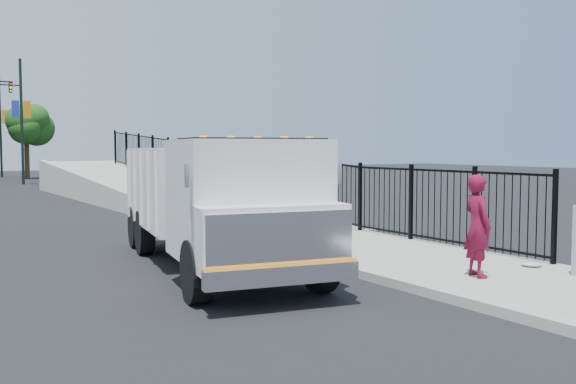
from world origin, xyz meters
TOP-DOWN VIEW (x-y plane):
  - ground at (0.00, 0.00)m, footprint 120.00×120.00m
  - sidewalk at (1.93, -2.00)m, footprint 3.55×12.00m
  - curb at (0.00, -2.00)m, footprint 0.30×12.00m
  - ramp at (2.12, 16.00)m, footprint 3.95×24.06m
  - iron_fence at (3.55, 12.00)m, footprint 0.10×28.00m
  - truck at (-1.92, 1.58)m, footprint 3.66×7.77m
  - worker at (1.37, -2.03)m, footprint 0.61×0.75m
  - debris at (3.00, -1.92)m, footprint 0.38×0.38m
  - light_pole_1 at (-0.25, 34.19)m, footprint 3.77×0.22m
  - tree_1 at (1.62, 41.72)m, footprint 2.48×2.48m

SIDE VIEW (x-z plane):
  - ground at x=0.00m, z-range 0.00..0.00m
  - ramp at x=2.12m, z-range -1.60..1.60m
  - sidewalk at x=1.93m, z-range 0.00..0.12m
  - curb at x=0.00m, z-range 0.00..0.16m
  - debris at x=3.00m, z-range 0.12..0.22m
  - iron_fence at x=3.55m, z-range 0.00..1.80m
  - worker at x=1.37m, z-range 0.12..1.91m
  - truck at x=-1.92m, z-range 0.16..2.72m
  - tree_1 at x=1.62m, z-range 1.32..6.56m
  - light_pole_1 at x=-0.25m, z-range 0.36..8.36m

